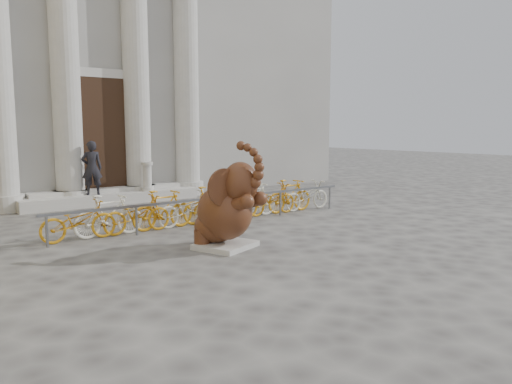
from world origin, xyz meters
TOP-DOWN VIEW (x-y plane):
  - ground at (0.00, 0.00)m, footprint 80.00×80.00m
  - classical_building at (0.00, 14.93)m, footprint 22.00×10.70m
  - entrance_steps at (0.00, 9.40)m, footprint 6.00×1.20m
  - elephant_statue at (-0.43, 1.78)m, footprint 1.51×1.79m
  - bike_rack at (0.80, 4.38)m, footprint 8.91×0.53m
  - pedestrian at (-0.67, 9.23)m, footprint 0.73×0.58m
  - balustrade_post at (1.19, 9.10)m, footprint 0.41×0.41m

SIDE VIEW (x-z plane):
  - ground at x=0.00m, z-range 0.00..0.00m
  - entrance_steps at x=0.00m, z-range 0.00..0.36m
  - bike_rack at x=0.80m, z-range 0.00..1.00m
  - elephant_statue at x=-0.43m, z-range -0.31..1.95m
  - balustrade_post at x=1.19m, z-range 0.32..1.32m
  - pedestrian at x=-0.67m, z-range 0.36..2.11m
  - classical_building at x=0.00m, z-range -0.02..11.98m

